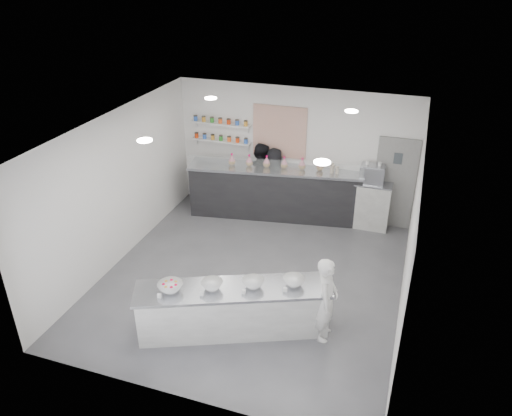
{
  "coord_description": "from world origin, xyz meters",
  "views": [
    {
      "loc": [
        2.58,
        -7.42,
        5.62
      ],
      "look_at": [
        -0.04,
        0.4,
        1.33
      ],
      "focal_mm": 35.0,
      "sensor_mm": 36.0,
      "label": 1
    }
  ],
  "objects": [
    {
      "name": "espresso_machine",
      "position": [
        1.82,
        2.78,
        1.28
      ],
      "size": [
        0.52,
        0.36,
        0.4
      ],
      "primitive_type": "cube",
      "color": "#93969E",
      "rests_on": "espresso_ledge"
    },
    {
      "name": "downlight_2",
      "position": [
        -1.4,
        1.6,
        2.98
      ],
      "size": [
        0.24,
        0.24,
        0.02
      ],
      "primitive_type": "cylinder",
      "color": "white",
      "rests_on": "ceiling"
    },
    {
      "name": "left_wall",
      "position": [
        -2.75,
        0.0,
        1.5
      ],
      "size": [
        0.0,
        6.0,
        6.0
      ],
      "primitive_type": "plane",
      "rotation": [
        1.57,
        0.0,
        1.57
      ],
      "color": "white",
      "rests_on": "floor"
    },
    {
      "name": "prep_counter",
      "position": [
        0.19,
        -1.45,
        0.42
      ],
      "size": [
        3.14,
        1.87,
        0.85
      ],
      "primitive_type": "cube",
      "rotation": [
        0.0,
        0.0,
        0.4
      ],
      "color": "#A8A8A4",
      "rests_on": "floor"
    },
    {
      "name": "back_bar",
      "position": [
        -0.32,
        2.59,
        0.61
      ],
      "size": [
        4.02,
        1.35,
        1.23
      ],
      "primitive_type": "cube",
      "rotation": [
        0.0,
        0.0,
        0.16
      ],
      "color": "black",
      "rests_on": "floor"
    },
    {
      "name": "downlight_1",
      "position": [
        1.4,
        -1.0,
        2.98
      ],
      "size": [
        0.24,
        0.24,
        0.02
      ],
      "primitive_type": "cylinder",
      "color": "white",
      "rests_on": "ceiling"
    },
    {
      "name": "preserve_jars",
      "position": [
        -1.75,
        2.88,
        1.88
      ],
      "size": [
        1.45,
        0.1,
        0.56
      ],
      "primitive_type": null,
      "color": "red",
      "rests_on": "jar_shelf_lower"
    },
    {
      "name": "right_wall",
      "position": [
        2.75,
        0.0,
        1.5
      ],
      "size": [
        0.0,
        6.0,
        6.0
      ],
      "primitive_type": "plane",
      "rotation": [
        1.57,
        0.0,
        -1.57
      ],
      "color": "white",
      "rests_on": "floor"
    },
    {
      "name": "cookie_bags",
      "position": [
        -0.32,
        2.59,
        1.37
      ],
      "size": [
        2.16,
        0.51,
        0.28
      ],
      "primitive_type": null,
      "rotation": [
        0.0,
        0.0,
        0.16
      ],
      "color": "#D57088",
      "rests_on": "back_bar"
    },
    {
      "name": "floor",
      "position": [
        0.0,
        0.0,
        0.0
      ],
      "size": [
        6.0,
        6.0,
        0.0
      ],
      "primitive_type": "plane",
      "color": "#515156",
      "rests_on": "ground"
    },
    {
      "name": "jar_shelf_lower",
      "position": [
        -1.75,
        2.9,
        1.6
      ],
      "size": [
        1.45,
        0.22,
        0.04
      ],
      "primitive_type": "cube",
      "color": "silver",
      "rests_on": "back_wall"
    },
    {
      "name": "downlight_3",
      "position": [
        1.4,
        1.6,
        2.98
      ],
      "size": [
        0.24,
        0.24,
        0.02
      ],
      "primitive_type": "cylinder",
      "color": "white",
      "rests_on": "ceiling"
    },
    {
      "name": "back_door",
      "position": [
        2.3,
        2.97,
        1.05
      ],
      "size": [
        0.88,
        0.04,
        2.1
      ],
      "primitive_type": "cube",
      "color": "gray",
      "rests_on": "floor"
    },
    {
      "name": "back_wall",
      "position": [
        0.0,
        3.0,
        1.5
      ],
      "size": [
        5.5,
        0.0,
        5.5
      ],
      "primitive_type": "plane",
      "rotation": [
        1.57,
        0.0,
        0.0
      ],
      "color": "white",
      "rests_on": "floor"
    },
    {
      "name": "ceiling",
      "position": [
        0.0,
        0.0,
        3.0
      ],
      "size": [
        6.0,
        6.0,
        0.0
      ],
      "primitive_type": "plane",
      "rotation": [
        3.14,
        0.0,
        0.0
      ],
      "color": "white",
      "rests_on": "floor"
    },
    {
      "name": "downlight_0",
      "position": [
        -1.4,
        -1.0,
        2.98
      ],
      "size": [
        0.24,
        0.24,
        0.02
      ],
      "primitive_type": "cylinder",
      "color": "white",
      "rests_on": "ceiling"
    },
    {
      "name": "jar_shelf_upper",
      "position": [
        -1.75,
        2.9,
        2.02
      ],
      "size": [
        1.45,
        0.22,
        0.04
      ],
      "primitive_type": "cube",
      "color": "silver",
      "rests_on": "back_wall"
    },
    {
      "name": "prep_bowls",
      "position": [
        0.19,
        -1.45,
        0.92
      ],
      "size": [
        2.3,
        1.32,
        0.14
      ],
      "primitive_type": null,
      "rotation": [
        0.0,
        0.0,
        0.4
      ],
      "color": "white",
      "rests_on": "prep_counter"
    },
    {
      "name": "woman_prep",
      "position": [
        1.63,
        -1.11,
        0.73
      ],
      "size": [
        0.37,
        0.55,
        1.46
      ],
      "primitive_type": "imported",
      "rotation": [
        0.0,
        0.0,
        1.61
      ],
      "color": "white",
      "rests_on": "floor"
    },
    {
      "name": "pattern_panel",
      "position": [
        -0.35,
        2.98,
        1.95
      ],
      "size": [
        1.25,
        0.03,
        1.2
      ],
      "primitive_type": "cube",
      "color": "#A64B2D",
      "rests_on": "back_wall"
    },
    {
      "name": "sneeze_guard",
      "position": [
        -0.26,
        2.25,
        1.39
      ],
      "size": [
        3.85,
        0.65,
        0.33
      ],
      "primitive_type": "cube",
      "rotation": [
        0.0,
        0.0,
        0.16
      ],
      "color": "white",
      "rests_on": "back_bar"
    },
    {
      "name": "espresso_ledge",
      "position": [
        1.55,
        2.78,
        0.54
      ],
      "size": [
        1.46,
        0.46,
        1.08
      ],
      "primitive_type": "cube",
      "color": "#A8A8A4",
      "rests_on": "floor"
    },
    {
      "name": "cup_stacks",
      "position": [
        1.0,
        2.78,
        1.24
      ],
      "size": [
        0.24,
        0.24,
        0.31
      ],
      "primitive_type": null,
      "color": "tan",
      "rests_on": "espresso_ledge"
    },
    {
      "name": "label_cards",
      "position": [
        -0.01,
        -1.91,
        0.88
      ],
      "size": [
        2.01,
        0.04,
        0.07
      ],
      "primitive_type": null,
      "color": "white",
      "rests_on": "prep_counter"
    },
    {
      "name": "staff_right",
      "position": [
        -0.42,
        2.84,
        0.79
      ],
      "size": [
        0.9,
        0.75,
        1.58
      ],
      "primitive_type": "imported",
      "rotation": [
        0.0,
        0.0,
        3.52
      ],
      "color": "black",
      "rests_on": "floor"
    },
    {
      "name": "staff_left",
      "position": [
        -0.76,
        2.84,
        0.84
      ],
      "size": [
        0.93,
        0.79,
        1.67
      ],
      "primitive_type": "imported",
      "rotation": [
        0.0,
        0.0,
        2.93
      ],
      "color": "black",
      "rests_on": "floor"
    }
  ]
}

